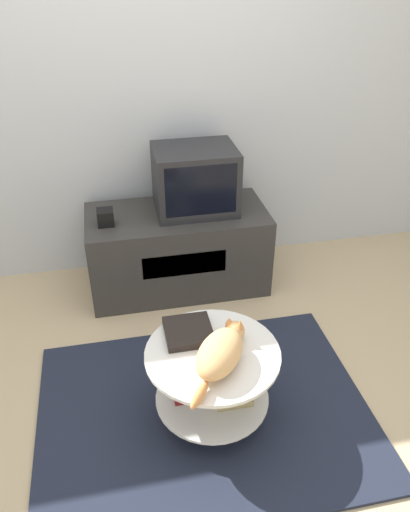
{
  "coord_description": "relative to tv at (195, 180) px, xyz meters",
  "views": [
    {
      "loc": [
        -0.34,
        -1.65,
        2.0
      ],
      "look_at": [
        0.11,
        0.52,
        0.59
      ],
      "focal_mm": 35.0,
      "sensor_mm": 36.0,
      "label": 1
    }
  ],
  "objects": [
    {
      "name": "tv",
      "position": [
        0.0,
        0.0,
        0.0
      ],
      "size": [
        0.5,
        0.39,
        0.4
      ],
      "color": "#232326",
      "rests_on": "tv_stand"
    },
    {
      "name": "tv_stand",
      "position": [
        -0.13,
        -0.03,
        -0.47
      ],
      "size": [
        1.15,
        0.54,
        0.54
      ],
      "color": "#33302D",
      "rests_on": "ground_plane"
    },
    {
      "name": "rug",
      "position": [
        -0.18,
        -1.17,
        -0.73
      ],
      "size": [
        1.63,
        1.23,
        0.02
      ],
      "color": "#1E2333",
      "rests_on": "ground_plane"
    },
    {
      "name": "coffee_table",
      "position": [
        -0.15,
        -1.21,
        -0.45
      ],
      "size": [
        0.61,
        0.61,
        0.42
      ],
      "color": "#B2B2B7",
      "rests_on": "rug"
    },
    {
      "name": "wall_back",
      "position": [
        -0.18,
        0.32,
        0.56
      ],
      "size": [
        8.0,
        0.05,
        2.6
      ],
      "color": "silver",
      "rests_on": "ground_plane"
    },
    {
      "name": "cat",
      "position": [
        -0.13,
        -1.28,
        -0.24
      ],
      "size": [
        0.34,
        0.45,
        0.14
      ],
      "rotation": [
        0.0,
        0.0,
        0.96
      ],
      "color": "tan",
      "rests_on": "coffee_table"
    },
    {
      "name": "speaker",
      "position": [
        -0.57,
        -0.1,
        -0.15
      ],
      "size": [
        0.1,
        0.1,
        0.1
      ],
      "color": "black",
      "rests_on": "tv_stand"
    },
    {
      "name": "ground_plane",
      "position": [
        -0.18,
        -1.17,
        -0.74
      ],
      "size": [
        12.0,
        12.0,
        0.0
      ],
      "primitive_type": "plane",
      "color": "tan"
    },
    {
      "name": "dvd_box",
      "position": [
        -0.24,
        -1.07,
        -0.29
      ],
      "size": [
        0.22,
        0.22,
        0.04
      ],
      "color": "black",
      "rests_on": "coffee_table"
    }
  ]
}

